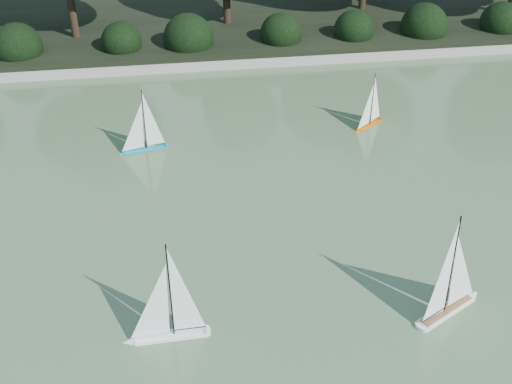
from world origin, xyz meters
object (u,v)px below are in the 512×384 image
at_px(sailboat_white_b, 454,295).
at_px(sailboat_teal, 140,141).
at_px(sailboat_white_a, 163,324).
at_px(sailboat_orange, 368,118).

height_order(sailboat_white_b, sailboat_teal, sailboat_white_b).
height_order(sailboat_white_a, sailboat_white_b, sailboat_white_b).
bearing_deg(sailboat_teal, sailboat_orange, 4.27).
xyz_separation_m(sailboat_orange, sailboat_teal, (-4.57, -0.34, 0.02)).
bearing_deg(sailboat_teal, sailboat_white_a, -86.44).
bearing_deg(sailboat_white_b, sailboat_teal, 130.00).
distance_m(sailboat_white_b, sailboat_orange, 5.32).
distance_m(sailboat_white_a, sailboat_orange, 6.77).
distance_m(sailboat_white_a, sailboat_teal, 4.93).
relative_size(sailboat_white_b, sailboat_teal, 1.25).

